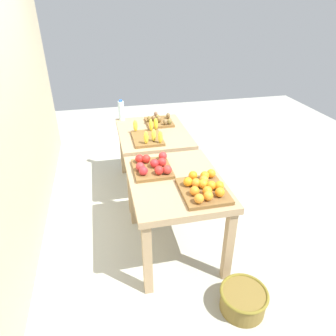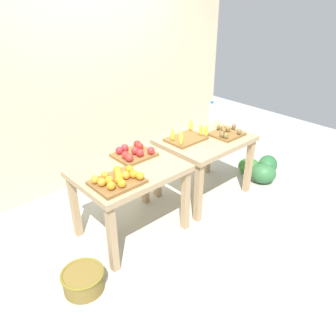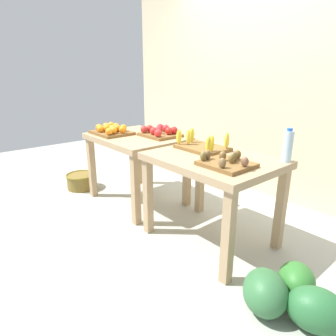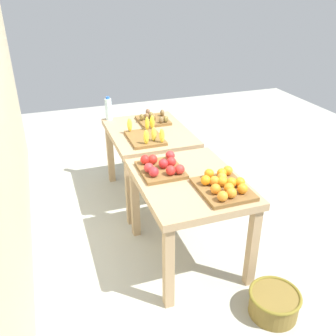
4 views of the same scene
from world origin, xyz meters
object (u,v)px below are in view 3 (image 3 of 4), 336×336
display_table_right (213,170)px  display_table_left (137,146)px  kiwi_bin (226,162)px  apple_bin (160,132)px  wicker_basket (81,181)px  banana_crate (202,145)px  orange_bin (111,130)px  water_bottle (288,146)px  watermelon_pile (291,295)px

display_table_right → display_table_left: bearing=180.0°
display_table_right → kiwi_bin: (0.23, -0.12, 0.15)m
apple_bin → wicker_basket: (-0.99, -0.52, -0.72)m
display_table_left → wicker_basket: 1.03m
display_table_left → kiwi_bin: kiwi_bin is taller
apple_bin → banana_crate: bearing=-6.4°
apple_bin → banana_crate: (0.70, -0.08, -0.00)m
orange_bin → banana_crate: size_ratio=0.99×
apple_bin → banana_crate: banana_crate is taller
apple_bin → water_bottle: (1.39, 0.15, 0.08)m
display_table_left → watermelon_pile: 2.11m
display_table_right → water_bottle: 0.61m
water_bottle → orange_bin: bearing=-165.0°
display_table_right → watermelon_pile: bearing=-16.0°
display_table_left → display_table_right: same height
kiwi_bin → watermelon_pile: (0.67, -0.14, -0.67)m
kiwi_bin → water_bottle: size_ratio=1.37×
apple_bin → water_bottle: size_ratio=1.52×
banana_crate → watermelon_pile: bearing=-17.4°
display_table_left → orange_bin: size_ratio=2.36×
banana_crate → display_table_left: bearing=-174.2°
apple_bin → water_bottle: bearing=6.2°
apple_bin → wicker_basket: size_ratio=1.07×
kiwi_bin → wicker_basket: size_ratio=0.96×
banana_crate → kiwi_bin: (0.45, -0.22, -0.01)m
watermelon_pile → orange_bin: bearing=177.7°
banana_crate → wicker_basket: banana_crate is taller
display_table_right → orange_bin: orange_bin is taller
apple_bin → kiwi_bin: size_ratio=1.11×
display_table_right → kiwi_bin: bearing=-28.1°
watermelon_pile → kiwi_bin: bearing=168.6°
display_table_right → kiwi_bin: 0.30m
orange_bin → wicker_basket: (-0.55, -0.18, -0.72)m
orange_bin → watermelon_pile: orange_bin is taller
display_table_left → banana_crate: banana_crate is taller
display_table_right → banana_crate: size_ratio=2.35×
apple_bin → water_bottle: 1.40m
apple_bin → kiwi_bin: apple_bin is taller
display_table_left → apple_bin: size_ratio=2.60×
banana_crate → kiwi_bin: bearing=-25.5°
wicker_basket → banana_crate: bearing=14.7°
display_table_left → water_bottle: size_ratio=3.94×
orange_bin → kiwi_bin: size_ratio=1.22×
display_table_right → wicker_basket: size_ratio=2.78×
water_bottle → wicker_basket: bearing=-164.2°
display_table_right → banana_crate: bearing=157.4°
wicker_basket → apple_bin: bearing=27.8°
orange_bin → apple_bin: (0.44, 0.34, -0.00)m
apple_bin → watermelon_pile: (1.83, -0.43, -0.69)m
display_table_right → water_bottle: water_bottle is taller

